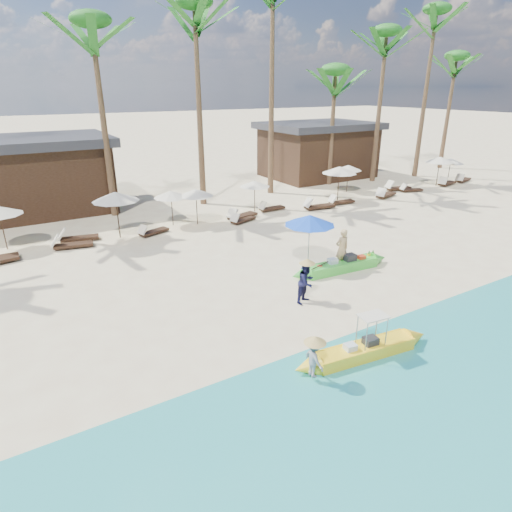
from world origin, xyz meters
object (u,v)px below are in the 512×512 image
tourist (342,249)px  green_canoe (341,266)px  blue_umbrella (310,220)px  yellow_canoe (364,350)px

tourist → green_canoe: bearing=55.7°
green_canoe → tourist: bearing=56.9°
blue_umbrella → tourist: bearing=-40.5°
green_canoe → blue_umbrella: 2.25m
yellow_canoe → tourist: (3.62, 5.09, 0.64)m
yellow_canoe → tourist: 6.28m
green_canoe → blue_umbrella: size_ratio=2.32×
green_canoe → yellow_canoe: yellow_canoe is taller
yellow_canoe → blue_umbrella: blue_umbrella is taller
green_canoe → blue_umbrella: blue_umbrella is taller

